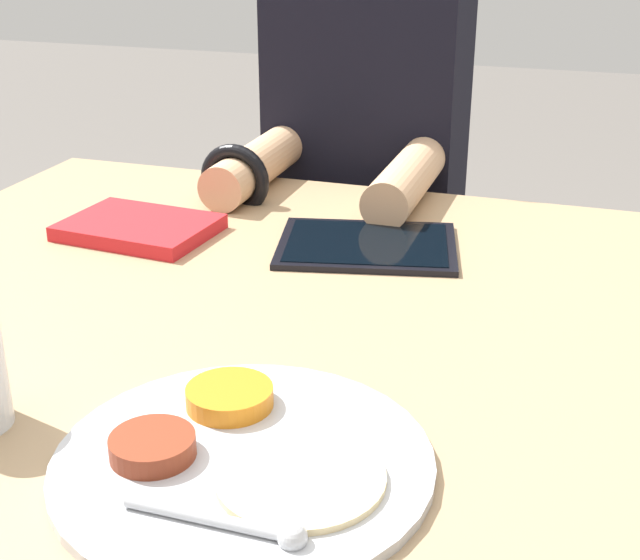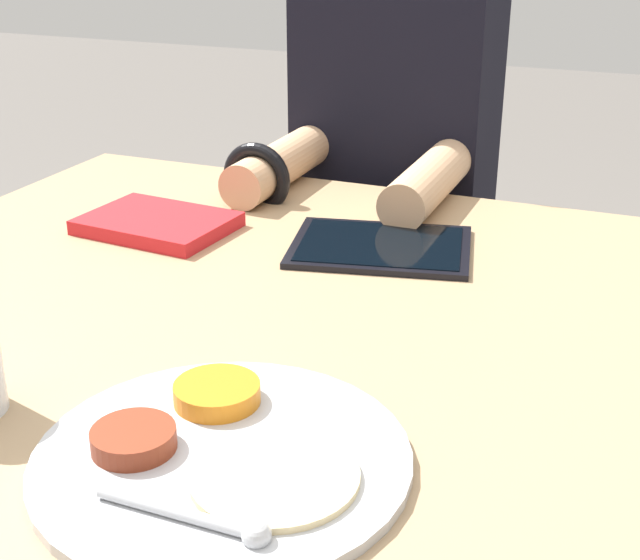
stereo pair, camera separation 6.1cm
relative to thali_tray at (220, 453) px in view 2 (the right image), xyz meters
The scene contains 4 objects.
thali_tray is the anchor object (origin of this frame).
red_notebook 0.57m from the thali_tray, 126.82° to the left, with size 0.21×0.16×0.02m.
tablet_device 0.51m from the thali_tray, 93.63° to the left, with size 0.27×0.22×0.01m.
person_diner 0.96m from the thali_tray, 99.23° to the left, with size 0.34×0.48×1.21m.
Camera 2 is at (0.39, -0.78, 1.15)m, focal length 50.00 mm.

